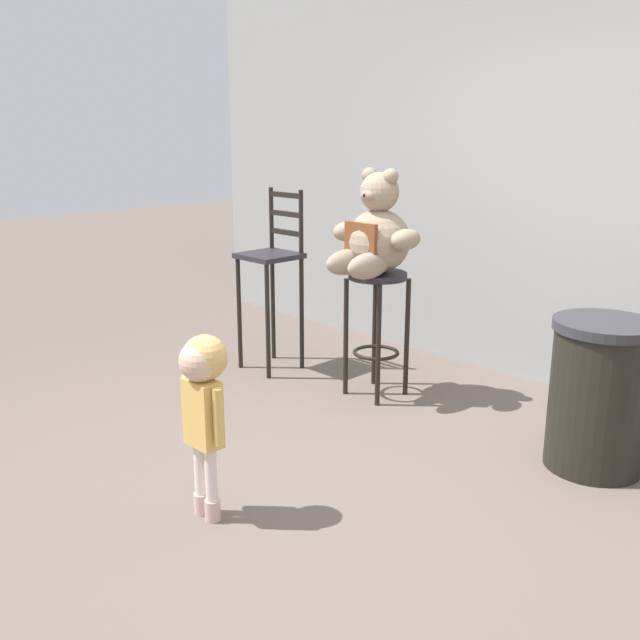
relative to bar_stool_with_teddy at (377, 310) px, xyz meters
The scene contains 7 objects.
ground_plane 1.60m from the bar_stool_with_teddy, 54.38° to the right, with size 24.00×24.00×0.00m, color #65574E.
building_wall 1.72m from the bar_stool_with_teddy, 52.19° to the left, with size 7.26×0.30×3.08m, color #989A98.
bar_stool_with_teddy is the anchor object (origin of this frame).
teddy_bear 0.48m from the bar_stool_with_teddy, 90.00° to the right, with size 0.62×0.56×0.65m.
child_walking 1.76m from the bar_stool_with_teddy, 73.70° to the right, with size 0.27×0.21×0.85m.
trash_bin 1.48m from the bar_stool_with_teddy, ahead, with size 0.51×0.51×0.78m.
bar_chair_empty 0.90m from the bar_stool_with_teddy, behind, with size 0.37×0.37×1.28m.
Camera 1 is at (2.03, -2.10, 1.69)m, focal length 39.80 mm.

